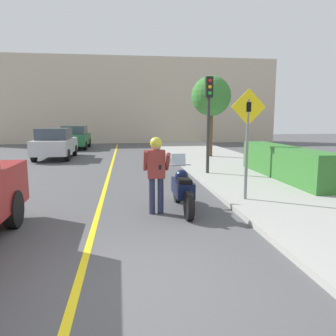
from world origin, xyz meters
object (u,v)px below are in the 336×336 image
object	(u,v)px
person_biker	(156,167)
traffic_light	(209,107)
parked_car_silver	(55,143)
crossing_sign	(247,134)
street_tree	(211,97)
parked_car_green	(75,137)
motorcycle	(183,189)

from	to	relation	value
person_biker	traffic_light	xyz separation A→B (m)	(2.43, 4.73, 1.53)
parked_car_silver	traffic_light	bearing A→B (deg)	-43.25
crossing_sign	street_tree	xyz separation A→B (m)	(1.58, 9.62, 1.56)
crossing_sign	parked_car_green	size ratio (longest dim) A/B	0.67
motorcycle	street_tree	bearing A→B (deg)	71.70
parked_car_green	parked_car_silver	bearing A→B (deg)	-91.94
motorcycle	traffic_light	distance (m)	5.28
crossing_sign	parked_car_green	bearing A→B (deg)	111.85
motorcycle	person_biker	world-z (taller)	person_biker
person_biker	parked_car_silver	bearing A→B (deg)	111.87
person_biker	parked_car_silver	world-z (taller)	person_biker
street_tree	parked_car_silver	world-z (taller)	street_tree
parked_car_silver	parked_car_green	xyz separation A→B (m)	(0.20, 6.02, 0.00)
traffic_light	parked_car_silver	xyz separation A→B (m)	(-6.95, 6.54, -1.78)
motorcycle	traffic_light	size ratio (longest dim) A/B	0.63
person_biker	parked_car_silver	xyz separation A→B (m)	(-4.52, 11.27, -0.25)
crossing_sign	street_tree	bearing A→B (deg)	80.68
crossing_sign	person_biker	bearing A→B (deg)	-166.03
crossing_sign	street_tree	size ratio (longest dim) A/B	0.65
person_biker	street_tree	world-z (taller)	street_tree
street_tree	motorcycle	bearing A→B (deg)	-108.30
motorcycle	parked_car_silver	distance (m)	12.20
traffic_light	person_biker	bearing A→B (deg)	-117.15
traffic_light	parked_car_silver	world-z (taller)	traffic_light
parked_car_green	motorcycle	bearing A→B (deg)	-73.74
street_tree	parked_car_green	bearing A→B (deg)	139.46
parked_car_silver	parked_car_green	size ratio (longest dim) A/B	1.00
motorcycle	crossing_sign	distance (m)	2.19
motorcycle	parked_car_green	xyz separation A→B (m)	(-4.98, 17.06, 0.35)
traffic_light	street_tree	size ratio (longest dim) A/B	0.83
crossing_sign	traffic_light	world-z (taller)	traffic_light
person_biker	street_tree	distance (m)	11.19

